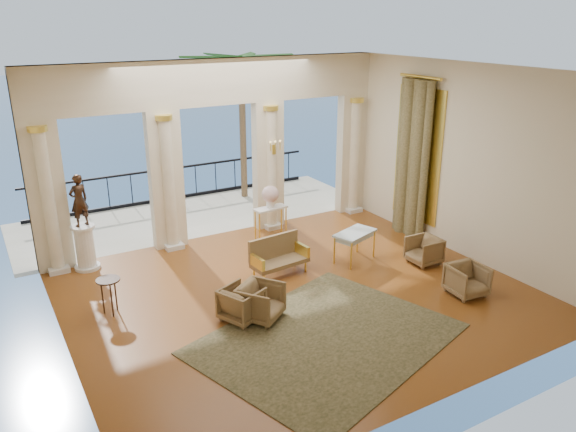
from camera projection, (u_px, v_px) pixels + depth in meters
floor at (298, 294)px, 11.64m from camera, size 9.00×9.00×0.00m
room_walls at (332, 173)px, 9.76m from camera, size 9.00×9.00×9.00m
arcade at (219, 138)px, 13.88m from camera, size 9.00×0.56×4.50m
terrace at (195, 215)px, 16.38m from camera, size 10.00×3.60×0.10m
balustrade at (175, 186)px, 17.52m from camera, size 9.00×0.06×1.03m
palm_tree at (241, 64)px, 16.57m from camera, size 2.00×2.00×4.50m
sea at (19, 124)px, 62.47m from camera, size 160.00×160.00×0.00m
curtain at (412, 159)px, 14.21m from camera, size 0.33×1.40×4.09m
window_frame at (418, 155)px, 14.27m from camera, size 0.04×1.60×3.40m
wall_sconce at (274, 149)px, 14.41m from camera, size 0.30×0.11×0.33m
rug at (327, 339)px, 10.03m from camera, size 5.15×4.52×0.02m
armchair_a at (261, 300)px, 10.59m from camera, size 1.02×1.01×0.77m
armchair_b at (467, 279)px, 11.51m from camera, size 0.76×0.72×0.72m
armchair_c at (424, 249)px, 12.99m from camera, size 0.65×0.69×0.69m
armchair_d at (242, 302)px, 10.57m from camera, size 0.88×0.91×0.72m
settee at (278, 256)px, 12.46m from camera, size 1.34×0.68×0.86m
game_table at (355, 235)px, 13.04m from camera, size 1.17×0.87×0.71m
pedestal at (85, 248)px, 12.66m from camera, size 0.57×0.57×1.04m
statue at (79, 200)px, 12.28m from camera, size 0.50×0.41×1.18m
console_table at (271, 213)px, 14.38m from camera, size 0.90×0.42×0.83m
urn at (270, 195)px, 14.22m from camera, size 0.43×0.43×0.57m
side_table at (108, 284)px, 10.68m from camera, size 0.45×0.45×0.74m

